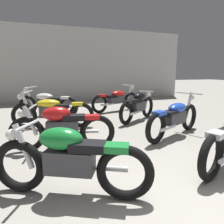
% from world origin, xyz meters
% --- Properties ---
extents(ground_plane, '(60.00, 60.00, 0.00)m').
position_xyz_m(ground_plane, '(0.00, 0.00, 0.00)').
color(ground_plane, gray).
extents(back_wall, '(12.51, 0.24, 3.60)m').
position_xyz_m(back_wall, '(0.00, 9.18, 1.80)').
color(back_wall, '#B2B2AD').
rests_on(back_wall, ground).
extents(motorcycle_left_row_0, '(1.79, 1.02, 0.88)m').
position_xyz_m(motorcycle_left_row_0, '(-1.31, 0.89, 0.46)').
color(motorcycle_left_row_0, black).
rests_on(motorcycle_left_row_0, ground).
extents(motorcycle_left_row_1, '(1.94, 0.63, 0.88)m').
position_xyz_m(motorcycle_left_row_1, '(-1.22, 2.41, 0.46)').
color(motorcycle_left_row_1, black).
rests_on(motorcycle_left_row_1, ground).
extents(motorcycle_left_row_2, '(2.11, 0.86, 0.97)m').
position_xyz_m(motorcycle_left_row_2, '(-1.26, 4.17, 0.45)').
color(motorcycle_left_row_2, black).
rests_on(motorcycle_left_row_2, ground).
extents(motorcycle_left_row_3, '(1.89, 1.26, 0.97)m').
position_xyz_m(motorcycle_left_row_3, '(-1.31, 5.79, 0.45)').
color(motorcycle_left_row_3, black).
rests_on(motorcycle_left_row_3, ground).
extents(motorcycle_right_row_1, '(2.02, 1.07, 0.97)m').
position_xyz_m(motorcycle_right_row_1, '(1.33, 2.44, 0.45)').
color(motorcycle_right_row_1, black).
rests_on(motorcycle_right_row_1, ground).
extents(motorcycle_right_row_2, '(1.70, 1.18, 0.88)m').
position_xyz_m(motorcycle_right_row_2, '(1.26, 4.15, 0.46)').
color(motorcycle_right_row_2, black).
rests_on(motorcycle_right_row_2, ground).
extents(motorcycle_right_row_3, '(2.11, 0.90, 0.97)m').
position_xyz_m(motorcycle_right_row_3, '(1.19, 5.81, 0.45)').
color(motorcycle_right_row_3, black).
rests_on(motorcycle_right_row_3, ground).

